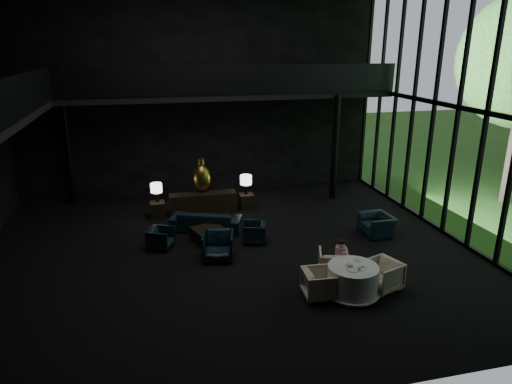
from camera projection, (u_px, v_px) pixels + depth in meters
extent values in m
cube|color=black|center=(231.00, 253.00, 13.23)|extent=(14.00, 12.00, 0.02)
cube|color=black|center=(201.00, 93.00, 17.53)|extent=(14.00, 0.04, 8.00)
cube|color=black|center=(303.00, 178.00, 6.44)|extent=(14.00, 0.04, 8.00)
cube|color=black|center=(231.00, 95.00, 16.83)|extent=(12.00, 2.00, 0.25)
cube|color=black|center=(18.00, 97.00, 10.69)|extent=(0.06, 12.00, 1.00)
cube|color=black|center=(236.00, 80.00, 15.72)|extent=(12.00, 0.06, 1.00)
cylinder|color=black|center=(68.00, 152.00, 16.77)|extent=(0.24, 0.24, 4.00)
cylinder|color=black|center=(335.00, 148.00, 17.36)|extent=(0.24, 0.24, 4.00)
cube|color=black|center=(203.00, 203.00, 16.26)|extent=(2.35, 0.53, 0.75)
ellipsoid|color=olive|center=(202.00, 178.00, 16.16)|extent=(0.65, 0.65, 1.01)
cylinder|color=olive|center=(201.00, 161.00, 15.98)|extent=(0.22, 0.22, 0.21)
cube|color=black|center=(158.00, 210.00, 15.91)|extent=(0.50, 0.50, 0.56)
cylinder|color=black|center=(157.00, 197.00, 15.82)|extent=(0.12, 0.12, 0.35)
cylinder|color=white|center=(156.00, 188.00, 15.71)|extent=(0.39, 0.39, 0.32)
cube|color=black|center=(246.00, 201.00, 16.76)|extent=(0.50, 0.50, 0.55)
cylinder|color=black|center=(246.00, 189.00, 16.65)|extent=(0.13, 0.13, 0.37)
cylinder|color=white|center=(246.00, 180.00, 16.54)|extent=(0.42, 0.42, 0.34)
imported|color=black|center=(206.00, 216.00, 14.75)|extent=(2.55, 1.53, 0.96)
imported|color=#0F2C36|center=(161.00, 239.00, 13.48)|extent=(0.76, 0.78, 0.62)
imported|color=#0D212F|center=(254.00, 233.00, 13.90)|extent=(0.70, 0.73, 0.61)
imported|color=black|center=(218.00, 243.00, 12.76)|extent=(1.12, 1.07, 0.97)
imported|color=black|center=(377.00, 223.00, 14.40)|extent=(0.67, 0.98, 0.82)
cube|color=black|center=(209.00, 235.00, 14.01)|extent=(1.15, 1.15, 0.40)
cylinder|color=white|center=(352.00, 280.00, 10.97)|extent=(1.21, 1.21, 0.75)
cone|color=white|center=(352.00, 292.00, 11.07)|extent=(1.37, 1.37, 0.10)
imported|color=beige|center=(333.00, 262.00, 11.91)|extent=(0.89, 0.86, 0.74)
imported|color=beige|center=(382.00, 273.00, 11.21)|extent=(1.00, 1.03, 0.85)
imported|color=tan|center=(320.00, 282.00, 10.85)|extent=(0.75, 0.79, 0.77)
cylinder|color=#CC95A2|center=(340.00, 254.00, 11.74)|extent=(0.27, 0.27, 0.39)
sphere|color=#D8A884|center=(341.00, 243.00, 11.65)|extent=(0.20, 0.20, 0.20)
ellipsoid|color=black|center=(341.00, 242.00, 11.64)|extent=(0.21, 0.21, 0.14)
cylinder|color=white|center=(353.00, 270.00, 10.65)|extent=(0.33, 0.33, 0.02)
cylinder|color=white|center=(357.00, 260.00, 11.17)|extent=(0.21, 0.21, 0.01)
cylinder|color=white|center=(365.00, 267.00, 10.80)|extent=(0.16, 0.16, 0.01)
cylinder|color=white|center=(362.00, 266.00, 10.80)|extent=(0.08, 0.08, 0.05)
ellipsoid|color=white|center=(350.00, 265.00, 10.84)|extent=(0.18, 0.18, 0.09)
cylinder|color=#99999E|center=(359.00, 269.00, 10.64)|extent=(0.08, 0.08, 0.08)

